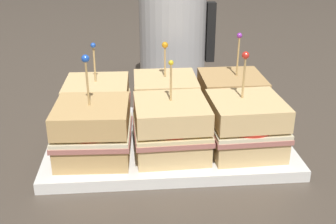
{
  "coord_description": "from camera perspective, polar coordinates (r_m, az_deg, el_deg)",
  "views": [
    {
      "loc": [
        -0.05,
        -0.65,
        0.35
      ],
      "look_at": [
        0.0,
        0.0,
        0.06
      ],
      "focal_mm": 45.0,
      "sensor_mm": 36.0,
      "label": 1
    }
  ],
  "objects": [
    {
      "name": "kettle_steel",
      "position": [
        0.99,
        0.67,
        10.26
      ],
      "size": [
        0.18,
        0.15,
        0.26
      ],
      "color": "#B7BABF",
      "rests_on": "ground_plane"
    },
    {
      "name": "sandwich_back_left",
      "position": [
        0.77,
        -9.51,
        1.16
      ],
      "size": [
        0.12,
        0.12,
        0.15
      ],
      "color": "#DBB77A",
      "rests_on": "serving_platter"
    },
    {
      "name": "sandwich_front_left",
      "position": [
        0.66,
        -10.13,
        -2.57
      ],
      "size": [
        0.12,
        0.12,
        0.17
      ],
      "color": "tan",
      "rests_on": "serving_platter"
    },
    {
      "name": "sandwich_front_right",
      "position": [
        0.68,
        10.44,
        -1.8
      ],
      "size": [
        0.12,
        0.12,
        0.16
      ],
      "color": "#DBB77A",
      "rests_on": "serving_platter"
    },
    {
      "name": "serving_platter",
      "position": [
        0.73,
        0.0,
        -3.92
      ],
      "size": [
        0.4,
        0.27,
        0.02
      ],
      "color": "white",
      "rests_on": "ground_plane"
    },
    {
      "name": "sandwich_front_center",
      "position": [
        0.66,
        0.48,
        -2.2
      ],
      "size": [
        0.12,
        0.12,
        0.15
      ],
      "color": "#DBB77A",
      "rests_on": "serving_platter"
    },
    {
      "name": "ground_plane",
      "position": [
        0.74,
        0.0,
        -4.54
      ],
      "size": [
        6.0,
        6.0,
        0.0
      ],
      "primitive_type": "plane",
      "color": "#4C4238"
    },
    {
      "name": "sandwich_back_center",
      "position": [
        0.76,
        -0.41,
        1.56
      ],
      "size": [
        0.12,
        0.12,
        0.15
      ],
      "color": "#DBB77A",
      "rests_on": "serving_platter"
    },
    {
      "name": "sandwich_back_right",
      "position": [
        0.78,
        8.51,
        1.83
      ],
      "size": [
        0.12,
        0.12,
        0.16
      ],
      "color": "tan",
      "rests_on": "serving_platter"
    }
  ]
}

